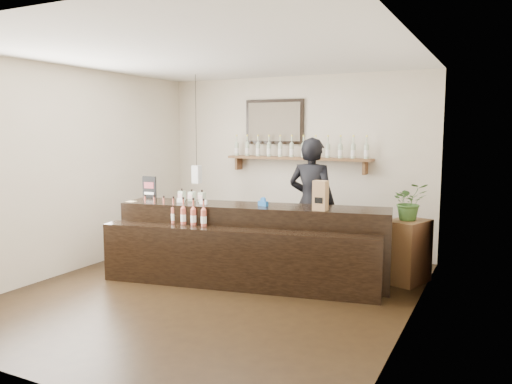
{
  "coord_description": "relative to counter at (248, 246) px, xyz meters",
  "views": [
    {
      "loc": [
        3.06,
        -5.0,
        1.95
      ],
      "look_at": [
        0.2,
        0.7,
        1.15
      ],
      "focal_mm": 35.0,
      "sensor_mm": 36.0,
      "label": 1
    }
  ],
  "objects": [
    {
      "name": "tape_dispenser",
      "position": [
        0.16,
        0.12,
        0.56
      ],
      "size": [
        0.14,
        0.09,
        0.11
      ],
      "color": "#16529D",
      "rests_on": "counter"
    },
    {
      "name": "shopkeeper",
      "position": [
        0.5,
        0.98,
        0.58
      ],
      "size": [
        0.77,
        0.52,
        2.09
      ],
      "primitive_type": "imported",
      "rotation": [
        0.0,
        0.0,
        3.12
      ],
      "color": "black",
      "rests_on": "ground"
    },
    {
      "name": "back_wall_decor",
      "position": [
        -0.3,
        1.8,
        1.3
      ],
      "size": [
        2.66,
        0.96,
        1.69
      ],
      "color": "brown",
      "rests_on": "ground"
    },
    {
      "name": "counter",
      "position": [
        0.0,
        0.0,
        0.0
      ],
      "size": [
        3.56,
        1.58,
        1.14
      ],
      "color": "black",
      "rests_on": "ground"
    },
    {
      "name": "ground",
      "position": [
        -0.15,
        -0.57,
        -0.46
      ],
      "size": [
        5.0,
        5.0,
        0.0
      ],
      "primitive_type": "plane",
      "color": "black",
      "rests_on": "ground"
    },
    {
      "name": "paper_bag",
      "position": [
        0.93,
        0.11,
        0.7
      ],
      "size": [
        0.17,
        0.13,
        0.36
      ],
      "color": "olive",
      "rests_on": "counter"
    },
    {
      "name": "room_shell",
      "position": [
        -0.15,
        -0.57,
        1.24
      ],
      "size": [
        5.0,
        5.0,
        5.0
      ],
      "color": "beige",
      "rests_on": "ground"
    },
    {
      "name": "potted_plant",
      "position": [
        1.85,
        0.87,
        0.59
      ],
      "size": [
        0.56,
        0.54,
        0.48
      ],
      "primitive_type": "imported",
      "rotation": [
        0.0,
        0.0,
        0.52
      ],
      "color": "#355B24",
      "rests_on": "side_cabinet"
    },
    {
      "name": "side_cabinet",
      "position": [
        1.85,
        0.87,
        -0.06
      ],
      "size": [
        0.56,
        0.66,
        0.81
      ],
      "color": "brown",
      "rests_on": "ground"
    },
    {
      "name": "promo_sign",
      "position": [
        -1.64,
        0.09,
        0.67
      ],
      "size": [
        0.22,
        0.04,
        0.31
      ],
      "color": "black",
      "rests_on": "counter"
    }
  ]
}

